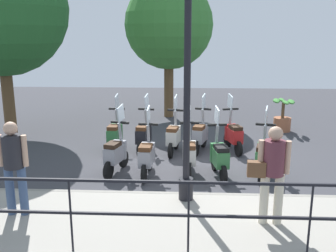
# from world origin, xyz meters

# --- Properties ---
(ground_plane) EXTENTS (28.00, 28.00, 0.00)m
(ground_plane) POSITION_xyz_m (0.00, 0.00, 0.00)
(ground_plane) COLOR #38383D
(promenade_walkway) EXTENTS (2.20, 20.00, 0.15)m
(promenade_walkway) POSITION_xyz_m (-3.15, 0.00, 0.07)
(promenade_walkway) COLOR gray
(promenade_walkway) RESTS_ON ground_plane
(fence_railing) EXTENTS (0.04, 16.03, 1.07)m
(fence_railing) POSITION_xyz_m (-4.20, 0.00, 0.91)
(fence_railing) COLOR black
(fence_railing) RESTS_ON promenade_walkway
(lamp_post_near) EXTENTS (0.26, 0.90, 4.58)m
(lamp_post_near) POSITION_xyz_m (-2.40, 0.04, 2.19)
(lamp_post_near) COLOR black
(lamp_post_near) RESTS_ON promenade_walkway
(pedestrian_with_bag) EXTENTS (0.35, 0.65, 1.59)m
(pedestrian_with_bag) POSITION_xyz_m (-3.25, -1.29, 1.08)
(pedestrian_with_bag) COLOR beige
(pedestrian_with_bag) RESTS_ON promenade_walkway
(pedestrian_distant) EXTENTS (0.33, 0.49, 1.59)m
(pedestrian_distant) POSITION_xyz_m (-3.14, 2.85, 1.08)
(pedestrian_distant) COLOR #384C70
(pedestrian_distant) RESTS_ON promenade_walkway
(tree_distant) EXTENTS (3.30, 3.30, 5.13)m
(tree_distant) POSITION_xyz_m (5.57, 0.75, 3.47)
(tree_distant) COLOR brown
(tree_distant) RESTS_ON ground_plane
(potted_palm) EXTENTS (1.06, 0.66, 1.05)m
(potted_palm) POSITION_xyz_m (3.45, -3.12, 0.45)
(potted_palm) COLOR #9E5B3D
(potted_palm) RESTS_ON ground_plane
(scooter_near_0) EXTENTS (1.21, 0.53, 1.54)m
(scooter_near_0) POSITION_xyz_m (-0.79, -1.66, 0.48)
(scooter_near_0) COLOR black
(scooter_near_0) RESTS_ON ground_plane
(scooter_near_1) EXTENTS (1.23, 0.46, 1.54)m
(scooter_near_1) POSITION_xyz_m (-0.86, -0.69, 0.48)
(scooter_near_1) COLOR black
(scooter_near_1) RESTS_ON ground_plane
(scooter_near_2) EXTENTS (1.23, 0.44, 1.54)m
(scooter_near_2) POSITION_xyz_m (-0.71, -0.03, 0.48)
(scooter_near_2) COLOR black
(scooter_near_2) RESTS_ON ground_plane
(scooter_near_3) EXTENTS (1.23, 0.44, 1.54)m
(scooter_near_3) POSITION_xyz_m (-0.89, 0.92, 0.48)
(scooter_near_3) COLOR black
(scooter_near_3) RESTS_ON ground_plane
(scooter_near_4) EXTENTS (1.21, 0.52, 1.54)m
(scooter_near_4) POSITION_xyz_m (-0.73, 1.64, 0.48)
(scooter_near_4) COLOR black
(scooter_near_4) RESTS_ON ground_plane
(scooter_far_0) EXTENTS (1.21, 0.52, 1.54)m
(scooter_far_0) POSITION_xyz_m (1.04, -1.22, 0.48)
(scooter_far_0) COLOR black
(scooter_far_0) RESTS_ON ground_plane
(scooter_far_1) EXTENTS (1.21, 0.53, 1.54)m
(scooter_far_1) POSITION_xyz_m (1.03, -0.33, 0.48)
(scooter_far_1) COLOR black
(scooter_far_1) RESTS_ON ground_plane
(scooter_far_2) EXTENTS (1.23, 0.46, 1.54)m
(scooter_far_2) POSITION_xyz_m (0.80, 0.38, 0.48)
(scooter_far_2) COLOR black
(scooter_far_2) RESTS_ON ground_plane
(scooter_far_3) EXTENTS (1.23, 0.46, 1.54)m
(scooter_far_3) POSITION_xyz_m (0.91, 1.19, 0.48)
(scooter_far_3) COLOR black
(scooter_far_3) RESTS_ON ground_plane
(scooter_far_4) EXTENTS (1.23, 0.44, 1.54)m
(scooter_far_4) POSITION_xyz_m (0.91, 1.98, 0.48)
(scooter_far_4) COLOR black
(scooter_far_4) RESTS_ON ground_plane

